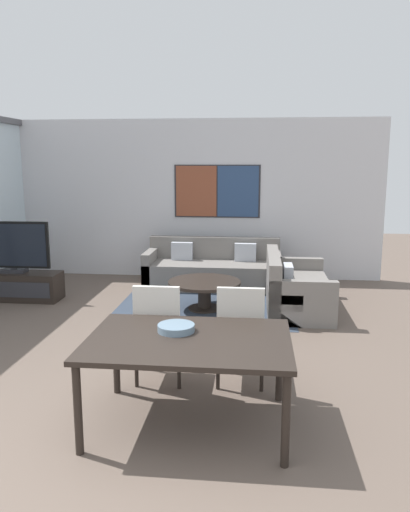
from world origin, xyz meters
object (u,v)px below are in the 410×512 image
object	(u,v)px
dining_chair_left	(159,329)
fruit_bowl	(176,327)
television	(13,247)
sofa_side	(292,291)
dining_table	(189,346)
sofa_main	(213,270)
coffee_table	(204,288)
tv_console	(15,286)
dining_chair_centre	(241,331)

from	to	relation	value
dining_chair_left	fruit_bowl	size ratio (longest dim) A/B	3.24
television	fruit_bowl	world-z (taller)	television
television	sofa_side	size ratio (longest dim) A/B	0.69
television	dining_table	xyz separation A→B (m)	(3.12, -3.37, -0.15)
fruit_bowl	sofa_main	bearing A→B (deg)	91.12
dining_table	fruit_bowl	xyz separation A→B (m)	(-0.12, 0.14, 0.10)
dining_table	fruit_bowl	size ratio (longest dim) A/B	5.26
coffee_table	fruit_bowl	xyz separation A→B (m)	(0.09, -3.00, 0.45)
tv_console	fruit_bowl	xyz separation A→B (m)	(3.00, -3.22, 0.55)
dining_table	dining_chair_centre	world-z (taller)	dining_chair_centre
sofa_main	sofa_side	size ratio (longest dim) A/B	1.35
fruit_bowl	coffee_table	bearing A→B (deg)	91.63
dining_chair_left	sofa_main	bearing A→B (deg)	87.41
fruit_bowl	dining_chair_left	bearing A→B (deg)	113.47
sofa_main	dining_chair_centre	distance (m)	3.81
sofa_side	fruit_bowl	distance (m)	3.38
sofa_main	dining_chair_left	world-z (taller)	dining_chair_left
tv_console	dining_chair_centre	bearing A→B (deg)	-36.69
sofa_main	tv_console	bearing A→B (deg)	-158.50
dining_chair_left	dining_chair_centre	world-z (taller)	same
fruit_bowl	sofa_side	bearing A→B (deg)	69.87
sofa_side	coffee_table	bearing A→B (deg)	96.30
dining_chair_left	television	bearing A→B (deg)	136.14
sofa_side	dining_table	size ratio (longest dim) A/B	1.05
coffee_table	dining_chair_left	bearing A→B (deg)	-94.06
tv_console	dining_table	size ratio (longest dim) A/B	0.88
tv_console	dining_table	world-z (taller)	dining_table
dining_table	fruit_bowl	distance (m)	0.21
coffee_table	fruit_bowl	world-z (taller)	fruit_bowl
coffee_table	sofa_side	bearing A→B (deg)	6.30
dining_chair_left	dining_chair_centre	xyz separation A→B (m)	(0.76, 0.03, 0.00)
television	dining_chair_left	distance (m)	3.81
television	dining_chair_left	world-z (taller)	television
tv_console	dining_table	xyz separation A→B (m)	(3.12, -3.37, 0.45)
tv_console	fruit_bowl	size ratio (longest dim) A/B	4.61
television	fruit_bowl	distance (m)	4.40
sofa_main	coffee_table	xyz separation A→B (m)	(0.00, -1.37, 0.04)
sofa_side	dining_table	distance (m)	3.46
television	tv_console	bearing A→B (deg)	-90.00
fruit_bowl	dining_table	bearing A→B (deg)	-49.69
sofa_main	sofa_side	distance (m)	1.75
sofa_main	fruit_bowl	xyz separation A→B (m)	(0.09, -4.37, 0.49)
sofa_side	dining_chair_centre	size ratio (longest dim) A/B	1.70
tv_console	sofa_main	bearing A→B (deg)	21.50
dining_chair_left	dining_chair_centre	bearing A→B (deg)	2.03
coffee_table	dining_table	bearing A→B (deg)	-86.23
dining_chair_left	dining_chair_centre	size ratio (longest dim) A/B	1.00
tv_console	coffee_table	bearing A→B (deg)	-4.37
coffee_table	dining_chair_centre	bearing A→B (deg)	-76.19
dining_chair_centre	fruit_bowl	size ratio (longest dim) A/B	3.24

